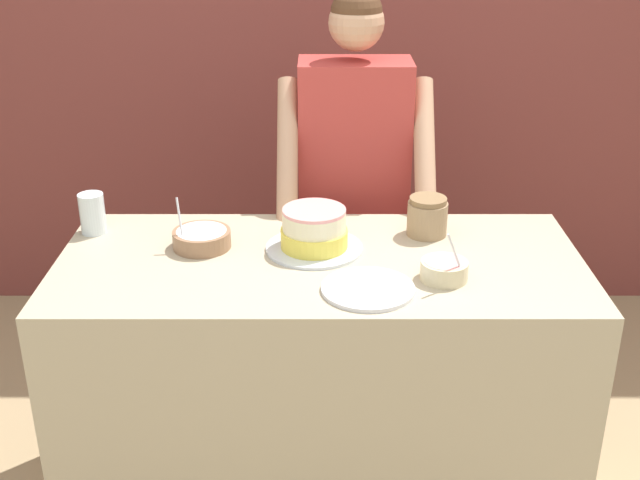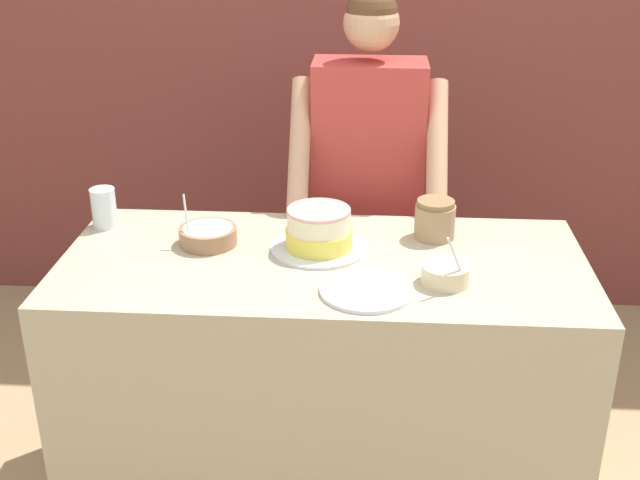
% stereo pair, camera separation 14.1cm
% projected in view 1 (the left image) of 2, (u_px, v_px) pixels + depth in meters
% --- Properties ---
extents(wall_back, '(10.00, 0.05, 2.60)m').
position_uv_depth(wall_back, '(322.00, 38.00, 3.61)').
color(wall_back, brown).
rests_on(wall_back, ground_plane).
extents(counter, '(1.61, 0.73, 0.89)m').
position_uv_depth(counter, '(322.00, 382.00, 2.63)').
color(counter, tan).
rests_on(counter, ground_plane).
extents(person_baker, '(0.55, 0.46, 1.62)m').
position_uv_depth(person_baker, '(356.00, 169.00, 2.98)').
color(person_baker, '#2D2D38').
rests_on(person_baker, ground_plane).
extents(cake, '(0.31, 0.31, 0.14)m').
position_uv_depth(cake, '(317.00, 232.00, 2.49)').
color(cake, silver).
rests_on(cake, counter).
extents(frosting_bowl_white, '(0.18, 0.18, 0.17)m').
position_uv_depth(frosting_bowl_white, '(204.00, 238.00, 2.52)').
color(frosting_bowl_white, '#936B4C').
rests_on(frosting_bowl_white, counter).
extents(frosting_bowl_pink, '(0.14, 0.14, 0.17)m').
position_uv_depth(frosting_bowl_pink, '(447.00, 269.00, 2.31)').
color(frosting_bowl_pink, beige).
rests_on(frosting_bowl_pink, counter).
extents(drinking_glass, '(0.08, 0.08, 0.13)m').
position_uv_depth(drinking_glass, '(95.00, 213.00, 2.61)').
color(drinking_glass, silver).
rests_on(drinking_glass, counter).
extents(ceramic_plate, '(0.27, 0.27, 0.01)m').
position_uv_depth(ceramic_plate, '(370.00, 289.00, 2.26)').
color(ceramic_plate, silver).
rests_on(ceramic_plate, counter).
extents(stoneware_jar, '(0.13, 0.13, 0.13)m').
position_uv_depth(stoneware_jar, '(430.00, 217.00, 2.60)').
color(stoneware_jar, '#9E7F5B').
rests_on(stoneware_jar, counter).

